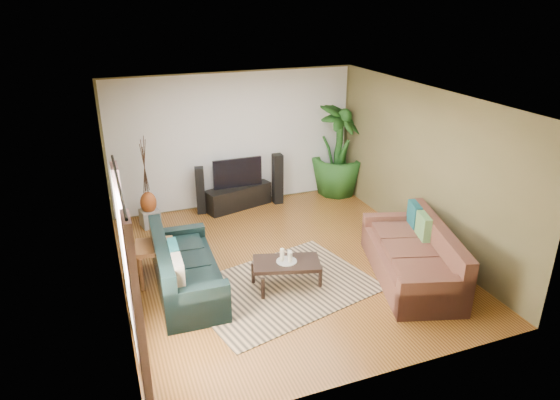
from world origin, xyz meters
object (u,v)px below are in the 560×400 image
coffee_table (287,273)px  side_table (155,262)px  speaker_right (278,179)px  pedestal (150,218)px  sofa_left (187,265)px  vase (148,203)px  sofa_right (411,253)px  tv_stand (238,197)px  speaker_left (200,191)px  television (237,173)px  potted_plant (338,149)px

coffee_table → side_table: 2.00m
coffee_table → side_table: size_ratio=1.67×
speaker_right → pedestal: speaker_right is taller
sofa_left → vase: size_ratio=4.77×
sofa_right → tv_stand: bearing=-137.5°
speaker_left → sofa_left: bearing=-96.1°
sofa_left → television: television is taller
speaker_right → side_table: size_ratio=1.79×
pedestal → vase: bearing=0.0°
speaker_right → pedestal: bearing=-173.6°
sofa_right → speaker_right: (-0.85, 3.50, 0.10)m
tv_stand → side_table: side_table is taller
sofa_left → pedestal: (-0.24, 2.44, -0.26)m
sofa_right → speaker_left: 4.32m
television → speaker_left: bearing=180.0°
tv_stand → side_table: bearing=-146.9°
sofa_left → television: bearing=-27.7°
sofa_right → vase: 4.80m
speaker_right → vase: 2.65m
sofa_left → coffee_table: sofa_left is taller
sofa_right → coffee_table: (-1.85, 0.46, -0.22)m
speaker_left → sofa_right: bearing=-45.0°
coffee_table → vase: 3.28m
speaker_right → pedestal: size_ratio=3.23×
sofa_left → potted_plant: 4.70m
potted_plant → pedestal: size_ratio=6.12×
sofa_right → speaker_right: 3.61m
pedestal → speaker_right: bearing=4.7°
coffee_table → tv_stand: size_ratio=0.72×
speaker_left → speaker_right: 1.61m
tv_stand → speaker_right: bearing=-18.8°
pedestal → sofa_left: bearing=-84.5°
sofa_right → vase: size_ratio=5.37×
tv_stand → television: television is taller
sofa_left → vase: sofa_left is taller
sofa_left → tv_stand: size_ratio=1.46×
television → side_table: (-1.96, -2.23, -0.46)m
speaker_left → speaker_right: size_ratio=0.90×
pedestal → vase: vase is taller
sofa_left → speaker_left: size_ratio=2.09×
tv_stand → speaker_right: (0.84, -0.05, 0.30)m
vase → coffee_table: bearing=-59.9°
vase → potted_plant: bearing=3.7°
pedestal → potted_plant: bearing=3.7°
sofa_right → coffee_table: size_ratio=2.28×
side_table → speaker_right: bearing=37.9°
vase → side_table: (-0.16, -1.96, -0.18)m
television → side_table: size_ratio=1.70×
television → speaker_left: 0.82m
speaker_left → television: bearing=10.3°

